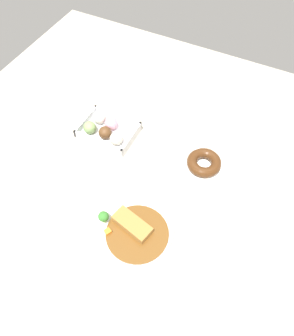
# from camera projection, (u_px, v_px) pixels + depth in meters

# --- Properties ---
(ground_plane) EXTENTS (1.60, 1.60, 0.00)m
(ground_plane) POSITION_uv_depth(u_px,v_px,m) (137.00, 183.00, 1.12)
(ground_plane) COLOR #B2A893
(curry_plate) EXTENTS (0.27, 0.27, 0.06)m
(curry_plate) POSITION_uv_depth(u_px,v_px,m) (130.00, 227.00, 1.01)
(curry_plate) COLOR white
(curry_plate) RESTS_ON ground_plane
(donut_box) EXTENTS (0.20, 0.15, 0.06)m
(donut_box) POSITION_uv_depth(u_px,v_px,m) (106.00, 130.00, 1.22)
(donut_box) COLOR white
(donut_box) RESTS_ON ground_plane
(chocolate_ring_donut) EXTENTS (0.14, 0.14, 0.04)m
(chocolate_ring_donut) POSITION_uv_depth(u_px,v_px,m) (204.00, 163.00, 1.14)
(chocolate_ring_donut) COLOR white
(chocolate_ring_donut) RESTS_ON ground_plane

